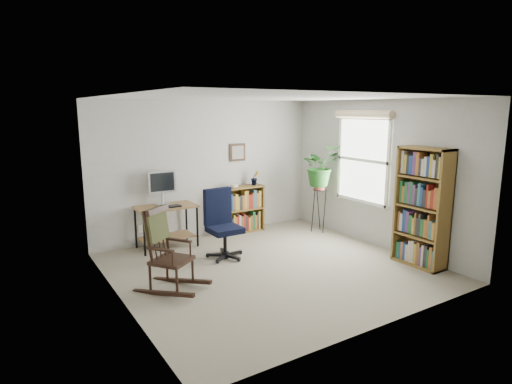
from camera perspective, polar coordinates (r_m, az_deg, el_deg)
floor at (r=6.24m, az=1.98°, el=-10.11°), size 4.20×4.00×0.00m
ceiling at (r=5.82m, az=2.15°, el=12.49°), size 4.20×4.00×0.00m
wall_back at (r=7.63m, az=-6.41°, el=3.06°), size 4.20×0.00×2.40m
wall_front at (r=4.44m, az=16.72°, el=-3.13°), size 4.20×0.00×2.40m
wall_left at (r=5.07m, az=-18.01°, el=-1.50°), size 0.00×4.00×2.40m
wall_right at (r=7.29m, az=15.86°, el=2.33°), size 0.00×4.00×2.40m
window at (r=7.44m, az=14.02°, el=4.14°), size 0.12×1.20×1.50m
desk at (r=7.18m, az=-11.83°, el=-4.55°), size 0.97×0.53×0.70m
monitor at (r=7.17m, az=-12.42°, el=0.56°), size 0.46×0.16×0.56m
keyboard at (r=6.99m, az=-11.60°, el=-1.93°), size 0.40×0.15×0.02m
office_chair at (r=6.50m, az=-4.19°, el=-4.27°), size 0.61×0.61×1.07m
rocking_chair at (r=5.47m, az=-11.22°, el=-7.47°), size 0.99×1.07×1.07m
low_bookshelf at (r=7.89m, az=-1.84°, el=-2.31°), size 0.81×0.27×0.86m
tall_bookshelf at (r=6.58m, az=21.28°, el=-1.92°), size 0.32×0.75×1.72m
plant_stand at (r=7.98m, az=8.37°, el=-2.00°), size 0.33×0.33×0.93m
spider_plant at (r=7.81m, az=8.60°, el=6.09°), size 1.69×1.88×1.46m
potted_plant_small at (r=7.95m, az=-0.16°, el=1.33°), size 0.13×0.24×0.11m
framed_picture at (r=7.85m, az=-2.44°, el=5.30°), size 0.32×0.04×0.32m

